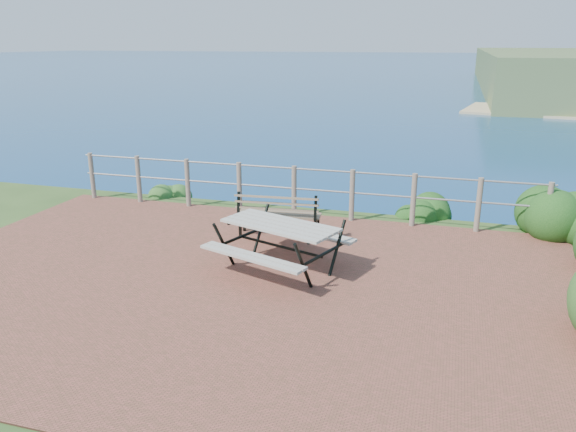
% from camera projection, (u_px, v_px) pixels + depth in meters
% --- Properties ---
extents(ground, '(10.00, 7.00, 0.12)m').
position_uv_depth(ground, '(230.00, 283.00, 8.10)').
color(ground, brown).
rests_on(ground, ground).
extents(ocean, '(1200.00, 1200.00, 0.00)m').
position_uv_depth(ocean, '(453.00, 51.00, 190.99)').
color(ocean, '#155B81').
rests_on(ocean, ground).
extents(safety_railing, '(9.40, 0.10, 1.00)m').
position_uv_depth(safety_railing, '(294.00, 188.00, 10.99)').
color(safety_railing, '#6B5B4C').
rests_on(safety_railing, ground).
extents(picnic_table, '(1.88, 1.44, 0.73)m').
position_uv_depth(picnic_table, '(280.00, 242.00, 8.37)').
color(picnic_table, gray).
rests_on(picnic_table, ground).
extents(park_bench, '(1.49, 0.50, 0.82)m').
position_uv_depth(park_bench, '(279.00, 207.00, 9.83)').
color(park_bench, brown).
rests_on(park_bench, ground).
extents(shrub_right_edge, '(1.03, 1.03, 1.47)m').
position_uv_depth(shrub_right_edge, '(558.00, 235.00, 10.06)').
color(shrub_right_edge, '#163E13').
rests_on(shrub_right_edge, ground).
extents(shrub_lip_west, '(0.67, 0.67, 0.38)m').
position_uv_depth(shrub_lip_west, '(170.00, 194.00, 12.77)').
color(shrub_lip_west, '#2B5821').
rests_on(shrub_lip_west, ground).
extents(shrub_lip_east, '(0.85, 0.85, 0.62)m').
position_uv_depth(shrub_lip_east, '(422.00, 214.00, 11.32)').
color(shrub_lip_east, '#163E13').
rests_on(shrub_lip_east, ground).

